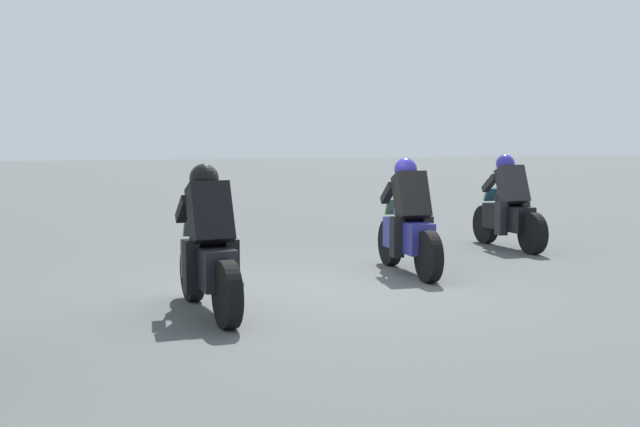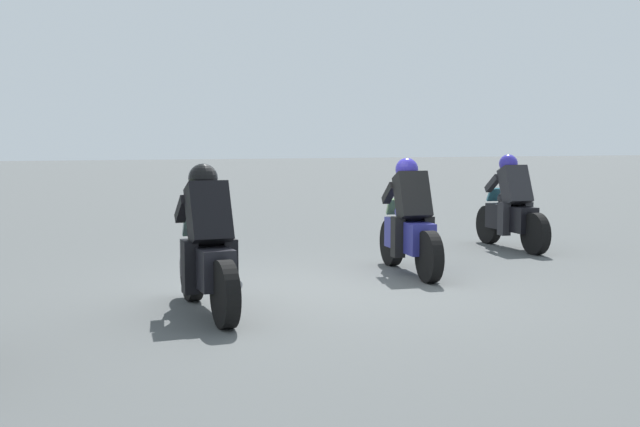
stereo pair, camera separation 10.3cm
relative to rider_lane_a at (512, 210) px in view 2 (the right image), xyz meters
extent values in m
plane|color=#4B4F4F|center=(-2.13, 4.10, -0.62)|extent=(120.00, 120.00, 0.00)
cylinder|color=black|center=(0.70, -0.04, -0.30)|extent=(0.65, 0.18, 0.64)
cylinder|color=black|center=(-0.70, 0.04, -0.30)|extent=(0.65, 0.18, 0.64)
cube|color=black|center=(0.00, 0.00, -0.12)|extent=(1.12, 0.38, 0.40)
ellipsoid|color=black|center=(0.10, 0.00, 0.18)|extent=(0.50, 0.33, 0.24)
cube|color=red|center=(-0.51, 0.03, -0.10)|extent=(0.07, 0.16, 0.08)
cylinder|color=#A5A5AD|center=(-0.35, -0.14, -0.25)|extent=(0.43, 0.12, 0.10)
cube|color=#232327|center=(-0.10, 0.01, 0.40)|extent=(0.51, 0.43, 0.66)
sphere|color=#322AA5|center=(0.12, -0.01, 0.74)|extent=(0.32, 0.32, 0.30)
cube|color=teal|center=(0.50, -0.03, 0.22)|extent=(0.17, 0.27, 0.23)
cube|color=#232327|center=(-0.10, 0.21, -0.12)|extent=(0.19, 0.15, 0.52)
cube|color=#232327|center=(-0.13, -0.19, -0.12)|extent=(0.19, 0.15, 0.52)
cube|color=#232327|center=(0.29, 0.16, 0.42)|extent=(0.39, 0.12, 0.31)
cube|color=#232327|center=(0.27, -0.19, 0.42)|extent=(0.39, 0.12, 0.31)
cylinder|color=black|center=(-0.83, 2.54, -0.30)|extent=(0.65, 0.22, 0.64)
cylinder|color=black|center=(-2.22, 2.71, -0.30)|extent=(0.65, 0.22, 0.64)
cube|color=navy|center=(-1.53, 2.62, -0.12)|extent=(1.13, 0.45, 0.40)
ellipsoid|color=navy|center=(-1.43, 2.61, 0.18)|extent=(0.51, 0.36, 0.24)
cube|color=red|center=(-2.03, 2.69, -0.10)|extent=(0.08, 0.17, 0.08)
cylinder|color=#A5A5AD|center=(-1.89, 2.51, -0.25)|extent=(0.43, 0.15, 0.10)
cube|color=black|center=(-1.63, 2.64, 0.40)|extent=(0.53, 0.46, 0.66)
sphere|color=#322AA5|center=(-1.41, 2.61, 0.74)|extent=(0.33, 0.33, 0.30)
cube|color=#669056|center=(-1.03, 2.56, 0.22)|extent=(0.19, 0.28, 0.23)
cube|color=black|center=(-1.62, 2.84, -0.12)|extent=(0.20, 0.16, 0.52)
cube|color=black|center=(-1.67, 2.44, -0.12)|extent=(0.20, 0.16, 0.52)
cube|color=black|center=(-1.23, 2.77, 0.42)|extent=(0.39, 0.15, 0.31)
cube|color=black|center=(-1.27, 2.41, 0.42)|extent=(0.39, 0.15, 0.31)
cylinder|color=black|center=(-2.25, 5.65, -0.30)|extent=(0.64, 0.14, 0.64)
cylinder|color=black|center=(-3.65, 5.64, -0.30)|extent=(0.64, 0.14, 0.64)
cube|color=black|center=(-2.95, 5.65, -0.12)|extent=(1.10, 0.33, 0.40)
ellipsoid|color=black|center=(-2.85, 5.65, 0.18)|extent=(0.48, 0.30, 0.24)
cube|color=red|center=(-3.46, 5.64, -0.10)|extent=(0.06, 0.16, 0.08)
cylinder|color=#A5A5AD|center=(-3.30, 5.48, -0.25)|extent=(0.42, 0.10, 0.10)
cube|color=black|center=(-3.05, 5.65, 0.40)|extent=(0.49, 0.40, 0.66)
sphere|color=black|center=(-2.83, 5.65, 0.74)|extent=(0.30, 0.30, 0.30)
cube|color=slate|center=(-2.45, 5.65, 0.22)|extent=(0.16, 0.26, 0.23)
cube|color=black|center=(-3.07, 5.85, -0.12)|extent=(0.18, 0.14, 0.52)
cube|color=black|center=(-3.07, 5.45, -0.12)|extent=(0.18, 0.14, 0.52)
cube|color=black|center=(-2.67, 5.83, 0.42)|extent=(0.39, 0.10, 0.31)
cube|color=black|center=(-2.67, 5.47, 0.42)|extent=(0.39, 0.10, 0.31)
camera|label=1|loc=(-10.80, 7.57, 1.13)|focal=45.21mm
camera|label=2|loc=(-10.84, 7.48, 1.13)|focal=45.21mm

